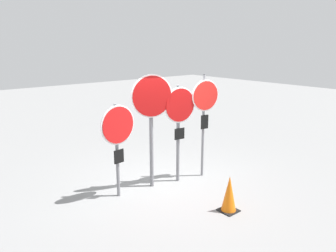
% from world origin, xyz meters
% --- Properties ---
extents(ground_plane, '(40.00, 40.00, 0.00)m').
position_xyz_m(ground_plane, '(0.00, 0.00, 0.00)').
color(ground_plane, gray).
extents(stop_sign_0, '(0.82, 0.16, 2.02)m').
position_xyz_m(stop_sign_0, '(-1.16, 0.21, 1.43)').
color(stop_sign_0, slate).
rests_on(stop_sign_0, ground).
extents(stop_sign_1, '(0.91, 0.30, 2.58)m').
position_xyz_m(stop_sign_1, '(-0.33, 0.15, 1.82)').
color(stop_sign_1, slate).
rests_on(stop_sign_1, ground).
extents(stop_sign_2, '(0.81, 0.18, 2.30)m').
position_xyz_m(stop_sign_2, '(0.34, 0.00, 1.62)').
color(stop_sign_2, slate).
rests_on(stop_sign_2, ground).
extents(stop_sign_3, '(0.74, 0.17, 2.52)m').
position_xyz_m(stop_sign_3, '(1.02, -0.14, 1.79)').
color(stop_sign_3, slate).
rests_on(stop_sign_3, ground).
extents(traffic_cone_0, '(0.35, 0.35, 0.73)m').
position_xyz_m(traffic_cone_0, '(0.14, -1.70, 0.36)').
color(traffic_cone_0, black).
rests_on(traffic_cone_0, ground).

